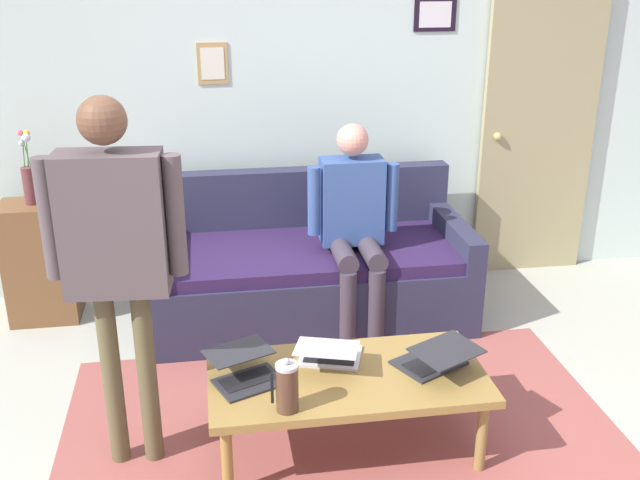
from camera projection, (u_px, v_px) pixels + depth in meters
ground_plane at (347, 473)px, 3.37m from camera, size 7.68×7.68×0.00m
area_rug at (350, 459)px, 3.46m from camera, size 2.73×2.18×0.01m
back_wall at (287, 91)px, 4.90m from camera, size 7.04×0.11×2.70m
interior_door at (538, 133)px, 5.19m from camera, size 0.82×0.09×2.05m
couch at (310, 270)px, 4.75m from camera, size 1.97×0.93×0.88m
coffee_table at (347, 382)px, 3.42m from camera, size 1.27×0.64×0.40m
laptop_left at (329, 353)px, 3.49m from camera, size 0.38×0.42×0.14m
laptop_center at (245, 371)px, 3.34m from camera, size 0.39×0.40×0.12m
laptop_right at (435, 358)px, 3.44m from camera, size 0.42×0.44×0.13m
french_press at (287, 387)px, 3.10m from camera, size 0.12×0.10×0.25m
side_shelf at (41, 262)px, 4.67m from camera, size 0.42×0.32×0.77m
flower_vase at (29, 178)px, 4.47m from camera, size 0.09×0.08×0.45m
person_standing at (115, 242)px, 3.08m from camera, size 0.59×0.22×1.70m
person_seated at (354, 218)px, 4.42m from camera, size 0.55×0.51×1.28m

